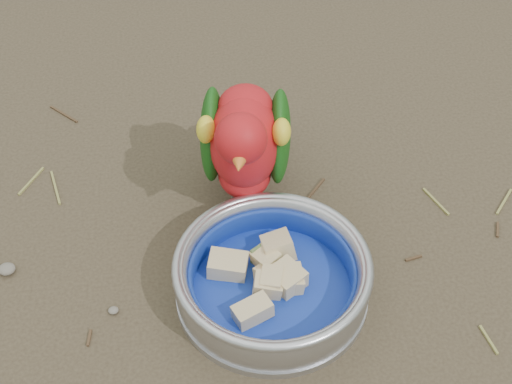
{
  "coord_description": "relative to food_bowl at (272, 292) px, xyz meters",
  "views": [
    {
      "loc": [
        -0.06,
        -0.52,
        0.75
      ],
      "look_at": [
        0.02,
        0.14,
        0.08
      ],
      "focal_mm": 55.0,
      "sensor_mm": 36.0,
      "label": 1
    }
  ],
  "objects": [
    {
      "name": "lory_parrot",
      "position": [
        -0.01,
        0.15,
        0.09
      ],
      "size": [
        0.15,
        0.25,
        0.19
      ],
      "primitive_type": null,
      "rotation": [
        0.0,
        0.0,
        -3.32
      ],
      "color": "#B41519",
      "rests_on": "ground"
    },
    {
      "name": "fruit_wedges",
      "position": [
        -0.0,
        0.0,
        0.02
      ],
      "size": [
        0.14,
        0.14,
        0.03
      ],
      "primitive_type": null,
      "color": "#D9BE8A",
      "rests_on": "food_bowl"
    },
    {
      "name": "bowl_wall",
      "position": [
        0.0,
        0.0,
        0.03
      ],
      "size": [
        0.23,
        0.23,
        0.04
      ],
      "primitive_type": null,
      "color": "#B2B2BA",
      "rests_on": "food_bowl"
    },
    {
      "name": "food_bowl",
      "position": [
        0.0,
        0.0,
        0.0
      ],
      "size": [
        0.23,
        0.23,
        0.02
      ],
      "primitive_type": "cylinder",
      "color": "#B2B2BA",
      "rests_on": "ground"
    },
    {
      "name": "ground",
      "position": [
        -0.03,
        -0.04,
        -0.01
      ],
      "size": [
        60.0,
        60.0,
        0.0
      ],
      "primitive_type": "plane",
      "color": "#453929"
    },
    {
      "name": "ground_debris",
      "position": [
        0.01,
        -0.03,
        -0.01
      ],
      "size": [
        0.9,
        0.8,
        0.01
      ],
      "primitive_type": null,
      "color": "olive",
      "rests_on": "ground"
    }
  ]
}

